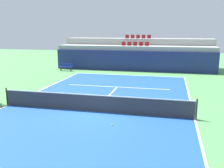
# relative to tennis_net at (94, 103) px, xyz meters

# --- Properties ---
(ground_plane) EXTENTS (80.00, 80.00, 0.00)m
(ground_plane) POSITION_rel_tennis_net_xyz_m (0.00, 0.00, -0.51)
(ground_plane) COLOR #4C8C4C
(court_surface) EXTENTS (11.00, 24.00, 0.01)m
(court_surface) POSITION_rel_tennis_net_xyz_m (0.00, 0.00, -0.50)
(court_surface) COLOR #1E4C99
(court_surface) RESTS_ON ground_plane
(baseline_far) EXTENTS (11.00, 0.10, 0.00)m
(baseline_far) POSITION_rel_tennis_net_xyz_m (0.00, 11.95, -0.50)
(baseline_far) COLOR white
(baseline_far) RESTS_ON court_surface
(sideline_left) EXTENTS (0.10, 24.00, 0.00)m
(sideline_left) POSITION_rel_tennis_net_xyz_m (-5.45, 0.00, -0.50)
(sideline_left) COLOR white
(sideline_left) RESTS_ON court_surface
(sideline_right) EXTENTS (0.10, 24.00, 0.00)m
(sideline_right) POSITION_rel_tennis_net_xyz_m (5.45, 0.00, -0.50)
(sideline_right) COLOR white
(sideline_right) RESTS_ON court_surface
(service_line_far) EXTENTS (8.26, 0.10, 0.00)m
(service_line_far) POSITION_rel_tennis_net_xyz_m (0.00, 6.40, -0.50)
(service_line_far) COLOR white
(service_line_far) RESTS_ON court_surface
(centre_service_line) EXTENTS (0.10, 6.40, 0.00)m
(centre_service_line) POSITION_rel_tennis_net_xyz_m (0.00, 3.20, -0.50)
(centre_service_line) COLOR white
(centre_service_line) RESTS_ON court_surface
(back_wall) EXTENTS (17.86, 0.30, 2.24)m
(back_wall) POSITION_rel_tennis_net_xyz_m (0.00, 14.77, 0.61)
(back_wall) COLOR navy
(back_wall) RESTS_ON ground_plane
(stands_tier_lower) EXTENTS (17.86, 2.40, 2.72)m
(stands_tier_lower) POSITION_rel_tennis_net_xyz_m (0.00, 16.12, 0.85)
(stands_tier_lower) COLOR #9E9E99
(stands_tier_lower) RESTS_ON ground_plane
(stands_tier_upper) EXTENTS (17.86, 2.40, 3.47)m
(stands_tier_upper) POSITION_rel_tennis_net_xyz_m (0.00, 18.52, 1.23)
(stands_tier_upper) COLOR #9E9E99
(stands_tier_upper) RESTS_ON ground_plane
(seating_row_lower) EXTENTS (3.15, 0.44, 0.44)m
(seating_row_lower) POSITION_rel_tennis_net_xyz_m (-0.00, 16.21, 2.33)
(seating_row_lower) COLOR maroon
(seating_row_lower) RESTS_ON stands_tier_lower
(seating_row_upper) EXTENTS (3.15, 0.44, 0.44)m
(seating_row_upper) POSITION_rel_tennis_net_xyz_m (-0.00, 18.61, 3.09)
(seating_row_upper) COLOR maroon
(seating_row_upper) RESTS_ON stands_tier_upper
(tennis_net) EXTENTS (11.08, 0.08, 1.07)m
(tennis_net) POSITION_rel_tennis_net_xyz_m (0.00, 0.00, 0.00)
(tennis_net) COLOR black
(tennis_net) RESTS_ON court_surface
(player_bench) EXTENTS (1.50, 0.40, 0.85)m
(player_bench) POSITION_rel_tennis_net_xyz_m (-7.33, 13.26, -0.00)
(player_bench) COLOR navy
(player_bench) RESTS_ON ground_plane
(tennis_ball_1) EXTENTS (0.07, 0.07, 0.07)m
(tennis_ball_1) POSITION_rel_tennis_net_xyz_m (1.51, -1.86, -0.47)
(tennis_ball_1) COLOR #CCE033
(tennis_ball_1) RESTS_ON court_surface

